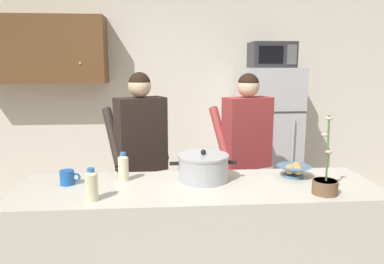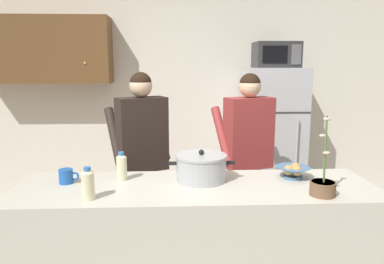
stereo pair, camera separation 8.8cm
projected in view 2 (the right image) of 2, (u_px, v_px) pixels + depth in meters
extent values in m
cube|color=silver|center=(185.00, 96.00, 4.52)|extent=(6.00, 0.12, 2.60)
cube|color=brown|center=(45.00, 50.00, 4.12)|extent=(1.47, 0.34, 0.74)
sphere|color=gold|center=(85.00, 63.00, 4.00)|extent=(0.03, 0.03, 0.03)
cube|color=beige|center=(196.00, 252.00, 2.42)|extent=(2.31, 0.68, 0.92)
cube|color=#B7BABF|center=(272.00, 140.00, 4.21)|extent=(0.64, 0.64, 1.65)
cube|color=#333333|center=(281.00, 112.00, 3.83)|extent=(0.63, 0.01, 0.01)
cylinder|color=#B2B2B7|center=(296.00, 154.00, 3.89)|extent=(0.02, 0.02, 0.74)
cube|color=#2D2D30|center=(276.00, 55.00, 4.02)|extent=(0.48, 0.36, 0.28)
cube|color=black|center=(275.00, 54.00, 3.83)|extent=(0.26, 0.01, 0.18)
cube|color=#59595B|center=(296.00, 54.00, 3.84)|extent=(0.11, 0.01, 0.21)
cylinder|color=#33384C|center=(152.00, 211.00, 3.25)|extent=(0.11, 0.11, 0.79)
cylinder|color=#33384C|center=(136.00, 214.00, 3.19)|extent=(0.11, 0.11, 0.79)
cube|color=#2D231E|center=(142.00, 134.00, 3.09)|extent=(0.46, 0.36, 0.63)
sphere|color=beige|center=(141.00, 86.00, 3.01)|extent=(0.19, 0.19, 0.19)
sphere|color=black|center=(141.00, 83.00, 3.01)|extent=(0.18, 0.18, 0.18)
cylinder|color=#2D231E|center=(159.00, 132.00, 3.29)|extent=(0.23, 0.37, 0.48)
cylinder|color=#2D231E|center=(114.00, 136.00, 3.10)|extent=(0.23, 0.37, 0.48)
cylinder|color=black|center=(253.00, 207.00, 3.34)|extent=(0.11, 0.11, 0.79)
cylinder|color=black|center=(239.00, 210.00, 3.29)|extent=(0.11, 0.11, 0.79)
cube|color=#993333|center=(249.00, 133.00, 3.19)|extent=(0.45, 0.31, 0.62)
sphere|color=beige|center=(250.00, 86.00, 3.11)|extent=(0.19, 0.19, 0.19)
sphere|color=black|center=(250.00, 84.00, 3.11)|extent=(0.18, 0.18, 0.18)
cylinder|color=#993333|center=(262.00, 131.00, 3.37)|extent=(0.19, 0.38, 0.48)
cylinder|color=#993333|center=(222.00, 134.00, 3.23)|extent=(0.19, 0.38, 0.48)
cylinder|color=#ADAFB5|center=(201.00, 169.00, 2.43)|extent=(0.33, 0.33, 0.16)
cylinder|color=#ADAFB5|center=(201.00, 156.00, 2.41)|extent=(0.34, 0.34, 0.02)
sphere|color=black|center=(201.00, 152.00, 2.41)|extent=(0.04, 0.04, 0.04)
cube|color=black|center=(172.00, 163.00, 2.41)|extent=(0.06, 0.02, 0.02)
cube|color=black|center=(230.00, 163.00, 2.43)|extent=(0.06, 0.02, 0.02)
cylinder|color=#1E59B2|center=(66.00, 176.00, 2.37)|extent=(0.09, 0.09, 0.10)
torus|color=#1E59B2|center=(75.00, 176.00, 2.38)|extent=(0.06, 0.01, 0.06)
cylinder|color=#4C7299|center=(292.00, 177.00, 2.49)|extent=(0.13, 0.13, 0.02)
cone|color=#4C7299|center=(293.00, 171.00, 2.48)|extent=(0.24, 0.24, 0.06)
sphere|color=tan|center=(289.00, 170.00, 2.45)|extent=(0.07, 0.07, 0.07)
sphere|color=tan|center=(296.00, 168.00, 2.51)|extent=(0.07, 0.07, 0.07)
sphere|color=tan|center=(297.00, 171.00, 2.44)|extent=(0.07, 0.07, 0.07)
cylinder|color=beige|center=(122.00, 169.00, 2.44)|extent=(0.07, 0.07, 0.16)
cone|color=beige|center=(121.00, 155.00, 2.42)|extent=(0.07, 0.07, 0.02)
cylinder|color=#3372BF|center=(121.00, 153.00, 2.42)|extent=(0.04, 0.04, 0.02)
cylinder|color=beige|center=(88.00, 186.00, 2.08)|extent=(0.07, 0.07, 0.16)
cone|color=beige|center=(87.00, 171.00, 2.07)|extent=(0.07, 0.07, 0.02)
cylinder|color=#3372BF|center=(87.00, 169.00, 2.07)|extent=(0.04, 0.04, 0.02)
cylinder|color=brown|center=(323.00, 189.00, 2.15)|extent=(0.15, 0.15, 0.09)
cylinder|color=#38281E|center=(323.00, 182.00, 2.15)|extent=(0.14, 0.14, 0.01)
cylinder|color=#4C7238|center=(325.00, 149.00, 2.11)|extent=(0.01, 0.03, 0.39)
ellipsoid|color=beige|center=(327.00, 153.00, 2.11)|extent=(0.04, 0.03, 0.02)
ellipsoid|color=beige|center=(323.00, 136.00, 2.11)|extent=(0.04, 0.03, 0.02)
ellipsoid|color=beige|center=(327.00, 119.00, 2.09)|extent=(0.04, 0.03, 0.02)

